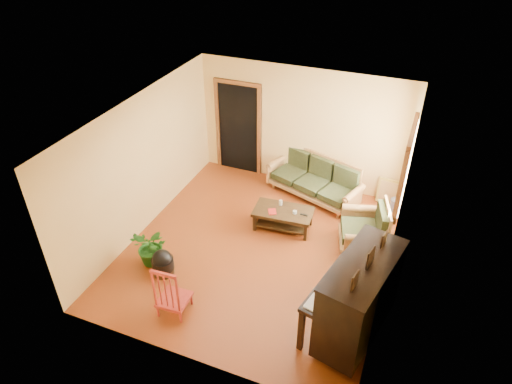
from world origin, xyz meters
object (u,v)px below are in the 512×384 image
at_px(coffee_table, 283,219).
at_px(piano, 358,300).
at_px(red_chair, 172,288).
at_px(armchair, 363,227).
at_px(ceramic_crock, 395,205).
at_px(sofa, 314,179).
at_px(potted_plant, 151,247).
at_px(footstool, 163,265).

height_order(coffee_table, piano, piano).
height_order(piano, red_chair, piano).
bearing_deg(armchair, ceramic_crock, 57.50).
relative_size(sofa, coffee_table, 1.79).
xyz_separation_m(piano, red_chair, (-2.66, -0.59, -0.21)).
bearing_deg(piano, coffee_table, 144.36).
distance_m(ceramic_crock, potted_plant, 4.88).
distance_m(piano, ceramic_crock, 3.43).
relative_size(piano, potted_plant, 2.21).
relative_size(sofa, piano, 1.26).
bearing_deg(ceramic_crock, coffee_table, -144.30).
bearing_deg(coffee_table, footstool, -127.24).
height_order(footstool, potted_plant, potted_plant).
height_order(sofa, potted_plant, sofa).
bearing_deg(piano, footstool, -168.46).
relative_size(sofa, footstool, 5.33).
xyz_separation_m(coffee_table, potted_plant, (-1.77, -1.79, 0.15)).
bearing_deg(armchair, piano, -97.53).
distance_m(footstool, red_chair, 0.93).
height_order(piano, ceramic_crock, piano).
bearing_deg(potted_plant, armchair, 28.32).
height_order(coffee_table, footstool, coffee_table).
height_order(ceramic_crock, potted_plant, potted_plant).
relative_size(ceramic_crock, potted_plant, 0.36).
bearing_deg(sofa, coffee_table, -81.82).
distance_m(sofa, piano, 3.61).
bearing_deg(piano, armchair, 110.75).
relative_size(footstool, potted_plant, 0.53).
height_order(armchair, potted_plant, armchair).
xyz_separation_m(piano, footstool, (-3.26, 0.06, -0.52)).
bearing_deg(red_chair, potted_plant, 135.11).
bearing_deg(potted_plant, ceramic_crock, 40.64).
bearing_deg(sofa, red_chair, -87.34).
distance_m(coffee_table, footstool, 2.43).
bearing_deg(sofa, piano, -45.64).
bearing_deg(footstool, sofa, 61.82).
xyz_separation_m(sofa, potted_plant, (-2.01, -3.04, -0.07)).
relative_size(armchair, red_chair, 0.97).
bearing_deg(footstool, ceramic_crock, 44.34).
distance_m(footstool, ceramic_crock, 4.75).
xyz_separation_m(footstool, red_chair, (0.60, -0.64, 0.30)).
bearing_deg(piano, red_chair, -155.04).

